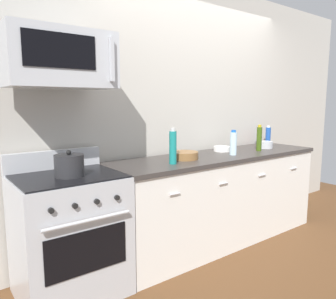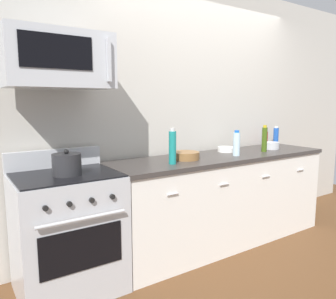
# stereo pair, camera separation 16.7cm
# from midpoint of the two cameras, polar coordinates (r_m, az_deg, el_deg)

# --- Properties ---
(ground_plane) EXTENTS (6.63, 6.63, 0.00)m
(ground_plane) POSITION_cam_midpoint_polar(r_m,az_deg,el_deg) (3.62, 10.61, -15.45)
(ground_plane) COLOR brown
(back_wall) EXTENTS (5.53, 0.10, 2.70)m
(back_wall) POSITION_cam_midpoint_polar(r_m,az_deg,el_deg) (3.62, 6.63, 6.68)
(back_wall) COLOR #B7B2A8
(back_wall) RESTS_ON ground_plane
(counter_unit) EXTENTS (2.44, 0.66, 0.92)m
(counter_unit) POSITION_cam_midpoint_polar(r_m,az_deg,el_deg) (3.46, 10.83, -8.47)
(counter_unit) COLOR silver
(counter_unit) RESTS_ON ground_plane
(range_oven) EXTENTS (0.76, 0.69, 1.07)m
(range_oven) POSITION_cam_midpoint_polar(r_m,az_deg,el_deg) (2.66, -15.38, -13.68)
(range_oven) COLOR #B7BABF
(range_oven) RESTS_ON ground_plane
(microwave) EXTENTS (0.74, 0.44, 0.40)m
(microwave) POSITION_cam_midpoint_polar(r_m,az_deg,el_deg) (2.53, -16.87, 14.76)
(microwave) COLOR #B7BABF
(bottle_olive_oil) EXTENTS (0.06, 0.06, 0.29)m
(bottle_olive_oil) POSITION_cam_midpoint_polar(r_m,az_deg,el_deg) (3.66, 17.81, 1.74)
(bottle_olive_oil) COLOR #385114
(bottle_olive_oil) RESTS_ON countertop_slab
(bottle_soda_blue) EXTENTS (0.06, 0.06, 0.23)m
(bottle_soda_blue) POSITION_cam_midpoint_polar(r_m,az_deg,el_deg) (4.29, 19.45, 2.24)
(bottle_soda_blue) COLOR #1E4CA5
(bottle_soda_blue) RESTS_ON countertop_slab
(bottle_sparkling_teal) EXTENTS (0.06, 0.06, 0.31)m
(bottle_sparkling_teal) POSITION_cam_midpoint_polar(r_m,az_deg,el_deg) (2.79, 2.51, 0.44)
(bottle_sparkling_teal) COLOR #197F7A
(bottle_sparkling_teal) RESTS_ON countertop_slab
(bottle_water_clear) EXTENTS (0.07, 0.07, 0.25)m
(bottle_water_clear) POSITION_cam_midpoint_polar(r_m,az_deg,el_deg) (3.32, 13.33, 1.00)
(bottle_water_clear) COLOR silver
(bottle_water_clear) RESTS_ON countertop_slab
(bottle_hot_sauce_red) EXTENTS (0.05, 0.05, 0.19)m
(bottle_hot_sauce_red) POSITION_cam_midpoint_polar(r_m,az_deg,el_deg) (4.18, 17.86, 1.88)
(bottle_hot_sauce_red) COLOR #B21914
(bottle_hot_sauce_red) RESTS_ON countertop_slab
(bowl_steel_prep) EXTENTS (0.18, 0.18, 0.08)m
(bowl_steel_prep) POSITION_cam_midpoint_polar(r_m,az_deg,el_deg) (3.91, 18.80, 0.70)
(bowl_steel_prep) COLOR #B2B5BA
(bowl_steel_prep) RESTS_ON countertop_slab
(bowl_wooden_salad) EXTENTS (0.26, 0.26, 0.07)m
(bowl_wooden_salad) POSITION_cam_midpoint_polar(r_m,az_deg,el_deg) (3.05, 4.67, -1.01)
(bowl_wooden_salad) COLOR brown
(bowl_wooden_salad) RESTS_ON countertop_slab
(bowl_white_ceramic) EXTENTS (0.18, 0.18, 0.05)m
(bowl_white_ceramic) POSITION_cam_midpoint_polar(r_m,az_deg,el_deg) (3.57, 11.49, 0.07)
(bowl_white_ceramic) COLOR white
(bowl_white_ceramic) RESTS_ON countertop_slab
(stockpot) EXTENTS (0.21, 0.21, 0.19)m
(stockpot) POSITION_cam_midpoint_polar(r_m,az_deg,el_deg) (2.46, -15.47, -2.52)
(stockpot) COLOR #262628
(stockpot) RESTS_ON range_oven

